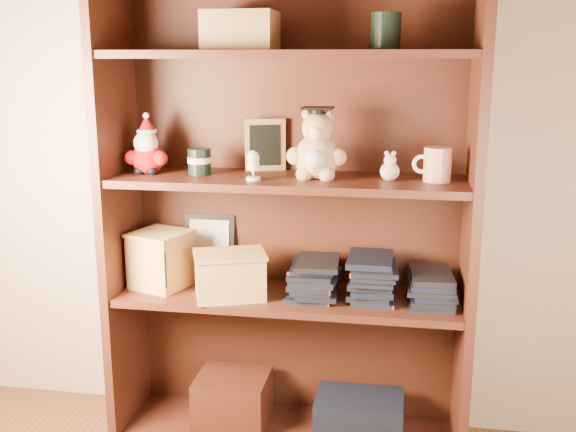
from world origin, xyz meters
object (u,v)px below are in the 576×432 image
bookcase (290,224)px  teacher_mug (437,164)px  treats_box (161,259)px  grad_teddy_bear (317,151)px

bookcase → teacher_mug: bearing=-6.1°
treats_box → grad_teddy_bear: bearing=-0.7°
teacher_mug → treats_box: 0.98m
grad_teddy_bear → teacher_mug: (0.38, 0.01, -0.04)m
teacher_mug → treats_box: size_ratio=0.53×
grad_teddy_bear → bookcase: bearing=149.3°
bookcase → teacher_mug: 0.53m
bookcase → teacher_mug: bookcase is taller
bookcase → grad_teddy_bear: bearing=-30.7°
bookcase → treats_box: bookcase is taller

